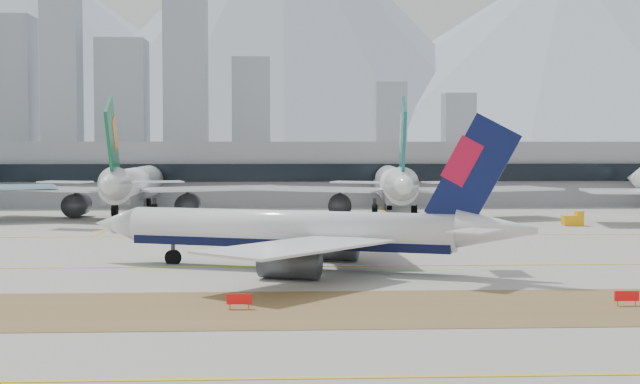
{
  "coord_description": "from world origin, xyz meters",
  "views": [
    {
      "loc": [
        -8.0,
        -108.24,
        14.12
      ],
      "look_at": [
        -2.04,
        18.0,
        7.5
      ],
      "focal_mm": 50.0,
      "sensor_mm": 36.0,
      "label": 1
    }
  ],
  "objects": [
    {
      "name": "ground",
      "position": [
        0.0,
        0.0,
        0.0
      ],
      "size": [
        3000.0,
        3000.0,
        0.0
      ],
      "primitive_type": "plane",
      "color": "#99968F",
      "rests_on": "ground"
    },
    {
      "name": "apron_markings",
      "position": [
        0.0,
        -53.95,
        0.02
      ],
      "size": [
        360.0,
        122.22,
        0.06
      ],
      "color": "brown",
      "rests_on": "ground"
    },
    {
      "name": "taxiing_airliner",
      "position": [
        -4.98,
        -7.49,
        4.3
      ],
      "size": [
        51.18,
        43.38,
        17.82
      ],
      "rotation": [
        0.0,
        0.0,
        2.8
      ],
      "color": "white",
      "rests_on": "ground"
    },
    {
      "name": "widebody_eva",
      "position": [
        -36.73,
        69.89,
        6.11
      ],
      "size": [
        64.53,
        62.86,
        22.99
      ],
      "rotation": [
        0.0,
        0.0,
        1.57
      ],
      "color": "white",
      "rests_on": "ground"
    },
    {
      "name": "widebody_cathay",
      "position": [
        15.04,
        66.39,
        6.1
      ],
      "size": [
        64.19,
        62.94,
        22.93
      ],
      "rotation": [
        0.0,
        0.0,
        1.5
      ],
      "color": "white",
      "rests_on": "ground"
    },
    {
      "name": "terminal",
      "position": [
        0.0,
        114.84,
        7.5
      ],
      "size": [
        280.0,
        43.1,
        15.0
      ],
      "color": "gray",
      "rests_on": "ground"
    },
    {
      "name": "hold_sign_left",
      "position": [
        -11.37,
        -32.0,
        0.88
      ],
      "size": [
        2.2,
        0.15,
        1.35
      ],
      "color": "red",
      "rests_on": "ground"
    },
    {
      "name": "hold_sign_right",
      "position": [
        22.61,
        -32.0,
        0.88
      ],
      "size": [
        2.2,
        0.15,
        1.35
      ],
      "color": "red",
      "rests_on": "ground"
    },
    {
      "name": "gse_c",
      "position": [
        43.99,
        45.68,
        1.05
      ],
      "size": [
        3.55,
        2.0,
        2.6
      ],
      "color": "#FFAF0D",
      "rests_on": "ground"
    },
    {
      "name": "gse_b",
      "position": [
        -20.78,
        35.24,
        1.05
      ],
      "size": [
        3.55,
        2.0,
        2.6
      ],
      "color": "#FFAF0D",
      "rests_on": "ground"
    },
    {
      "name": "city_skyline",
      "position": [
        -106.76,
        453.42,
        49.8
      ],
      "size": [
        342.0,
        49.8,
        140.0
      ],
      "color": "gray",
      "rests_on": "ground"
    },
    {
      "name": "mountain_ridge",
      "position": [
        33.0,
        1404.14,
        181.85
      ],
      "size": [
        2830.0,
        1120.0,
        470.0
      ],
      "color": "#9EA8B7",
      "rests_on": "ground"
    }
  ]
}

